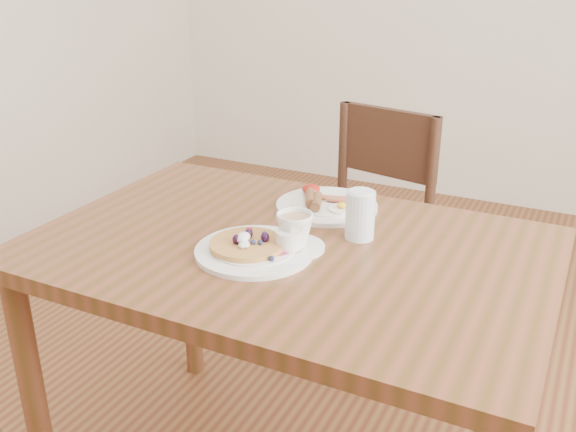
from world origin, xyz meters
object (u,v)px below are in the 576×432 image
object	(u,v)px
pancake_plate	(256,248)
water_glass	(360,215)
chair_far	(364,224)
teacup_saucer	(295,233)
breakfast_plate	(325,204)
dining_table	(288,281)

from	to	relation	value
pancake_plate	water_glass	size ratio (longest dim) A/B	2.31
chair_far	teacup_saucer	world-z (taller)	chair_far
teacup_saucer	water_glass	bearing A→B (deg)	48.09
chair_far	pancake_plate	size ratio (longest dim) A/B	3.26
breakfast_plate	teacup_saucer	size ratio (longest dim) A/B	1.93
pancake_plate	teacup_saucer	bearing A→B (deg)	42.64
chair_far	water_glass	size ratio (longest dim) A/B	7.54
dining_table	pancake_plate	size ratio (longest dim) A/B	4.44
chair_far	water_glass	world-z (taller)	chair_far
teacup_saucer	water_glass	world-z (taller)	water_glass
breakfast_plate	water_glass	distance (m)	0.21
breakfast_plate	teacup_saucer	world-z (taller)	teacup_saucer
dining_table	water_glass	distance (m)	0.23
dining_table	water_glass	bearing A→B (deg)	37.79
pancake_plate	dining_table	bearing A→B (deg)	62.48
dining_table	water_glass	xyz separation A→B (m)	(0.14, 0.11, 0.16)
pancake_plate	water_glass	world-z (taller)	water_glass
water_glass	teacup_saucer	bearing A→B (deg)	-131.91
pancake_plate	breakfast_plate	bearing A→B (deg)	84.70
water_glass	pancake_plate	bearing A→B (deg)	-133.84
pancake_plate	breakfast_plate	world-z (taller)	pancake_plate
chair_far	teacup_saucer	xyz separation A→B (m)	(0.10, -0.77, 0.30)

